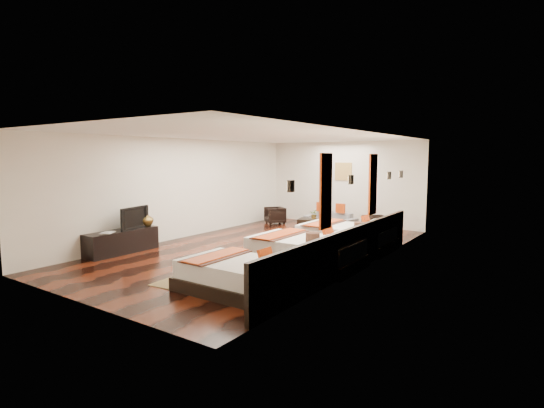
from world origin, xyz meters
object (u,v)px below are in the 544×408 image
Objects in this scene: nightstand_a at (312,266)px; book at (102,233)px; bed_near at (243,276)px; bed_far at (347,236)px; armchair_right at (375,226)px; sofa at (330,220)px; coffee_table at (315,226)px; nightstand_b at (359,247)px; armchair_left at (275,215)px; bed_mid at (306,251)px; tv_console at (122,242)px; table_plant at (314,214)px; figurine at (146,219)px; tv at (132,218)px.

book is (-4.95, -0.92, 0.24)m from nightstand_a.
bed_far reaches higher than bed_near.
book is at bearing -162.46° from armchair_right.
armchair_right is at bearing -12.07° from sofa.
book is at bearing -113.76° from coffee_table.
nightstand_b is 1.34× the size of armchair_left.
bed_mid reaches higher than tv_console.
armchair_left is 2.00m from table_plant.
bed_near is at bearing -73.14° from coffee_table.
armchair_right reaches higher than sofa.
figurine is 5.03m from coffee_table.
tv reaches higher than tv_console.
bed_near is at bearing -125.13° from nightstand_a.
table_plant reaches higher than sofa.
figurine reaches higher than sofa.
tv is 2.51× the size of figurine.
table_plant is at bearing 19.73° from armchair_left.
nightstand_a reaches higher than bed_mid.
sofa is at bearing 113.49° from nightstand_a.
nightstand_a is at bearing -119.09° from armchair_right.
bed_far is 1.34× the size of sofa.
nightstand_a is 6.24m from sofa.
nightstand_b is at bearing -77.62° from tv.
nightstand_a is at bearing 4.74° from tv_console.
sofa is 1.88m from armchair_right.
bed_mid is 2.05m from bed_far.
bed_far is at bearing 89.97° from bed_near.
nightstand_b is 5.42m from tv.
tv is 5.42m from coffee_table.
tv is at bearing 86.31° from book.
bed_near is at bearing -103.21° from nightstand_b.
tv is (-4.89, -0.14, 0.49)m from nightstand_a.
armchair_right is at bearing 34.25° from armchair_left.
armchair_left is at bearing 85.11° from book.
nightstand_b is (0.75, 1.05, -0.01)m from bed_mid.
tv_console is at bearing 90.00° from book.
armchair_right reaches higher than tv_console.
armchair_right is at bearing 89.73° from bed_mid.
bed_far is at bearing -41.32° from table_plant.
tv reaches higher than book.
bed_near reaches higher than sofa.
armchair_left reaches higher than tv_console.
table_plant is (-0.04, -1.02, 0.29)m from sofa.
bed_mid is 1.02× the size of bed_far.
tv_console is 6.61m from sofa.
nightstand_a is 1.11× the size of nightstand_b.
bed_mid is at bearing 19.47° from tv_console.
armchair_right is at bearing 12.60° from coffee_table.
tv_console is (-4.20, 0.65, -0.01)m from bed_near.
armchair_left is (0.48, 5.47, -0.53)m from tv.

